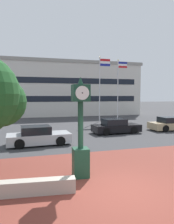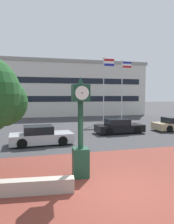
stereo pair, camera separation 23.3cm
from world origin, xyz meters
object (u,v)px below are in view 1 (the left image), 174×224
object	(u,v)px
car_street_near	(38,136)
civic_building	(64,89)
street_clock	(81,133)
car_street_distant	(116,127)
flagpole_secondary	(119,86)
flagpole_primary	(101,84)
car_street_far	(172,124)

from	to	relation	value
car_street_near	civic_building	size ratio (longest dim) A/B	0.17
street_clock	civic_building	distance (m)	31.18
street_clock	car_street_distant	size ratio (longest dim) A/B	0.95
street_clock	flagpole_secondary	world-z (taller)	flagpole_secondary
street_clock	car_street_near	bearing A→B (deg)	104.66
car_street_near	flagpole_primary	size ratio (longest dim) A/B	0.52
street_clock	flagpole_secondary	xyz separation A→B (m)	(9.63, 17.33, 2.76)
car_street_far	car_street_distant	xyz separation A→B (m)	(-5.98, -0.05, -0.00)
street_clock	car_street_near	world-z (taller)	street_clock
car_street_far	car_street_near	bearing A→B (deg)	-76.52
flagpole_primary	car_street_distant	bearing A→B (deg)	-100.59
car_street_near	civic_building	distance (m)	25.39
car_street_near	flagpole_primary	bearing A→B (deg)	139.49
car_street_distant	civic_building	xyz separation A→B (m)	(-0.88, 21.64, 3.98)
car_street_far	flagpole_secondary	size ratio (longest dim) A/B	0.56
civic_building	flagpole_primary	bearing A→B (deg)	-79.73
car_street_near	flagpole_secondary	world-z (taller)	flagpole_secondary
car_street_distant	civic_building	world-z (taller)	civic_building
car_street_distant	car_street_far	bearing A→B (deg)	88.34
car_street_far	flagpole_primary	distance (m)	10.26
street_clock	car_street_far	world-z (taller)	street_clock
flagpole_primary	flagpole_secondary	size ratio (longest dim) A/B	1.03
car_street_near	car_street_distant	world-z (taller)	same
street_clock	civic_building	xyz separation A→B (m)	(4.72, 30.71, 2.72)
car_street_far	flagpole_secondary	world-z (taller)	flagpole_secondary
car_street_near	flagpole_secondary	size ratio (longest dim) A/B	0.53
car_street_distant	car_street_near	bearing A→B (deg)	-70.84
car_street_far	flagpole_primary	world-z (taller)	flagpole_primary
street_clock	car_street_distant	distance (m)	10.72
flagpole_secondary	civic_building	world-z (taller)	civic_building
flagpole_primary	car_street_far	bearing A→B (deg)	-61.68
car_street_near	flagpole_primary	xyz separation A→B (m)	(8.47, 10.97, 4.26)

